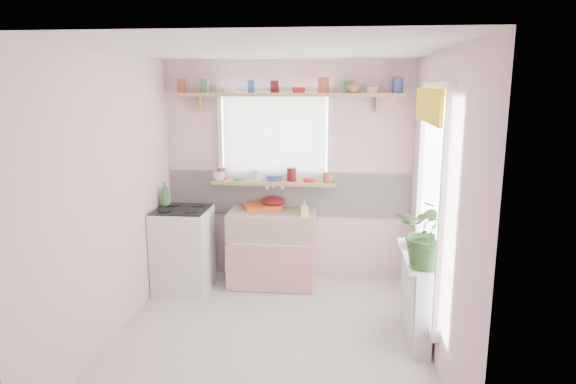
# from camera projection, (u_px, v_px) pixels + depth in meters

# --- Properties ---
(room) EXTENTS (3.20, 3.20, 3.20)m
(room) POSITION_uv_depth(u_px,v_px,m) (347.00, 173.00, 5.07)
(room) COLOR beige
(room) RESTS_ON ground
(sink_unit) EXTENTS (0.95, 0.65, 1.11)m
(sink_unit) POSITION_uv_depth(u_px,v_px,m) (272.00, 247.00, 5.77)
(sink_unit) COLOR white
(sink_unit) RESTS_ON ground
(cooker) EXTENTS (0.58, 0.58, 0.93)m
(cooker) POSITION_uv_depth(u_px,v_px,m) (183.00, 249.00, 5.63)
(cooker) COLOR white
(cooker) RESTS_ON ground
(radiator_ledge) EXTENTS (0.22, 0.95, 0.78)m
(radiator_ledge) POSITION_uv_depth(u_px,v_px,m) (416.00, 294.00, 4.57)
(radiator_ledge) COLOR white
(radiator_ledge) RESTS_ON ground
(windowsill) EXTENTS (1.40, 0.22, 0.04)m
(windowsill) POSITION_uv_depth(u_px,v_px,m) (274.00, 182.00, 5.81)
(windowsill) COLOR tan
(windowsill) RESTS_ON room
(pine_shelf) EXTENTS (2.52, 0.24, 0.04)m
(pine_shelf) POSITION_uv_depth(u_px,v_px,m) (287.00, 95.00, 5.58)
(pine_shelf) COLOR tan
(pine_shelf) RESTS_ON room
(shelf_crockery) EXTENTS (2.47, 0.11, 0.12)m
(shelf_crockery) POSITION_uv_depth(u_px,v_px,m) (285.00, 88.00, 5.57)
(shelf_crockery) COLOR #A55133
(shelf_crockery) RESTS_ON pine_shelf
(sill_crockery) EXTENTS (1.35, 0.11, 0.12)m
(sill_crockery) POSITION_uv_depth(u_px,v_px,m) (272.00, 176.00, 5.79)
(sill_crockery) COLOR #A55133
(sill_crockery) RESTS_ON windowsill
(dish_tray) EXTENTS (0.47, 0.41, 0.04)m
(dish_tray) POSITION_uv_depth(u_px,v_px,m) (263.00, 207.00, 5.82)
(dish_tray) COLOR #F85A16
(dish_tray) RESTS_ON sink_unit
(colander) EXTENTS (0.32, 0.32, 0.13)m
(colander) POSITION_uv_depth(u_px,v_px,m) (273.00, 202.00, 5.88)
(colander) COLOR maroon
(colander) RESTS_ON sink_unit
(jade_plant) EXTENTS (0.65, 0.60, 0.59)m
(jade_plant) POSITION_uv_depth(u_px,v_px,m) (431.00, 233.00, 4.09)
(jade_plant) COLOR #315D25
(jade_plant) RESTS_ON radiator_ledge
(fruit_bowl) EXTENTS (0.34, 0.34, 0.07)m
(fruit_bowl) POSITION_uv_depth(u_px,v_px,m) (419.00, 243.00, 4.67)
(fruit_bowl) COLOR silver
(fruit_bowl) RESTS_ON radiator_ledge
(herb_pot) EXTENTS (0.11, 0.08, 0.20)m
(herb_pot) POSITION_uv_depth(u_px,v_px,m) (415.00, 258.00, 4.09)
(herb_pot) COLOR #245B28
(herb_pot) RESTS_ON radiator_ledge
(soap_bottle_sink) EXTENTS (0.09, 0.09, 0.17)m
(soap_bottle_sink) POSITION_uv_depth(u_px,v_px,m) (304.00, 209.00, 5.44)
(soap_bottle_sink) COLOR #EDDE69
(soap_bottle_sink) RESTS_ON sink_unit
(sill_cup) EXTENTS (0.14, 0.14, 0.11)m
(sill_cup) POSITION_uv_depth(u_px,v_px,m) (219.00, 176.00, 5.80)
(sill_cup) COLOR white
(sill_cup) RESTS_ON windowsill
(sill_bowl) EXTENTS (0.23, 0.23, 0.06)m
(sill_bowl) POSITION_uv_depth(u_px,v_px,m) (274.00, 177.00, 5.86)
(sill_bowl) COLOR #375CB5
(sill_bowl) RESTS_ON windowsill
(shelf_vase) EXTENTS (0.18, 0.18, 0.14)m
(shelf_vase) POSITION_uv_depth(u_px,v_px,m) (353.00, 86.00, 5.43)
(shelf_vase) COLOR #A36132
(shelf_vase) RESTS_ON pine_shelf
(cooker_bottle) EXTENTS (0.12, 0.12, 0.27)m
(cooker_bottle) POSITION_uv_depth(u_px,v_px,m) (165.00, 194.00, 5.65)
(cooker_bottle) COLOR #3D7B3F
(cooker_bottle) RESTS_ON cooker
(fruit) EXTENTS (0.20, 0.14, 0.10)m
(fruit) POSITION_uv_depth(u_px,v_px,m) (420.00, 237.00, 4.66)
(fruit) COLOR orange
(fruit) RESTS_ON fruit_bowl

